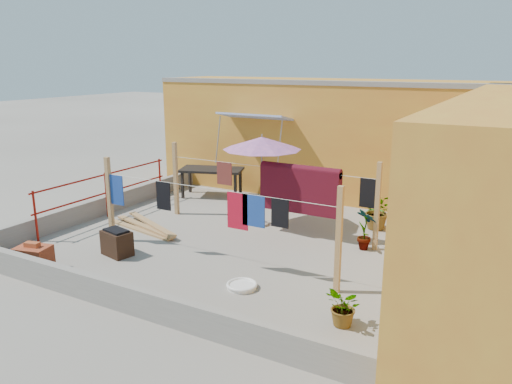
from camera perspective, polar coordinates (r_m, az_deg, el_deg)
ground at (r=10.64m, az=-0.94°, el=-5.56°), size 80.00×80.00×0.00m
wall_back at (r=14.22m, az=10.38°, el=6.07°), size 11.00×3.27×3.21m
parapet_front at (r=7.91m, az=-14.33°, el=-11.73°), size 8.30×0.16×0.44m
parapet_left at (r=13.00m, az=-16.71°, el=-1.38°), size 0.16×7.30×0.44m
red_railing at (r=12.58m, az=-16.78°, el=0.44°), size 0.05×4.20×1.10m
clothesline_rig at (r=10.51m, az=3.73°, el=-0.04°), size 5.09×2.35×1.80m
patio_umbrella at (r=11.15m, az=0.69°, el=5.53°), size 2.33×2.33×2.12m
outdoor_table at (r=13.95m, az=-5.10°, el=2.38°), size 1.89×1.37×0.80m
brick_stack at (r=10.01m, az=-24.07°, el=-6.85°), size 0.68×0.56×0.52m
lumber_pile at (r=11.56m, az=-12.54°, el=-3.88°), size 2.22×1.00×0.14m
brazier at (r=10.15m, az=-15.61°, el=-5.58°), size 0.65×0.51×0.53m
white_basin at (r=8.49m, az=-1.63°, el=-10.64°), size 0.52×0.52×0.09m
water_jug_a at (r=11.28m, az=16.93°, el=-4.16°), size 0.23×0.23×0.36m
water_jug_b at (r=10.46m, az=17.27°, el=-5.65°), size 0.24×0.24×0.37m
green_hose at (r=12.78m, az=13.52°, el=-2.31°), size 0.50×0.50×0.07m
plant_back_a at (r=11.56m, az=13.82°, el=-2.08°), size 0.83×0.74×0.86m
plant_back_b at (r=12.51m, az=17.51°, el=-1.60°), size 0.43×0.43×0.64m
plant_right_a at (r=10.23m, az=12.38°, el=-4.15°), size 0.56×0.51×0.88m
plant_right_b at (r=9.21m, az=19.07°, el=-7.47°), size 0.47×0.46×0.67m
plant_right_c at (r=7.37m, az=10.08°, el=-12.84°), size 0.71×0.71×0.60m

